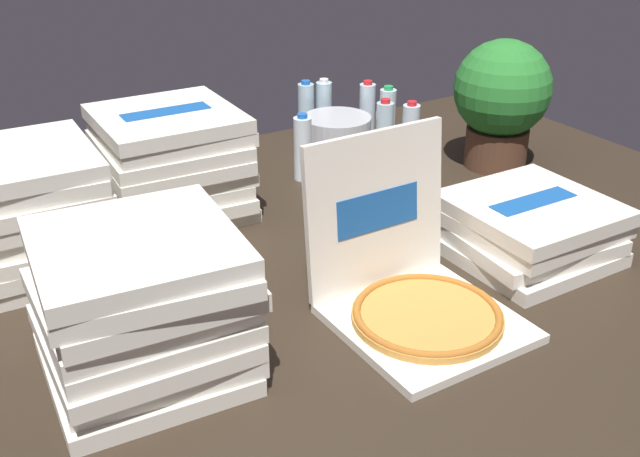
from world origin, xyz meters
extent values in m
cube|color=#2D2319|center=(0.00, 0.00, -0.01)|extent=(3.20, 2.40, 0.02)
cube|color=silver|center=(0.12, -0.27, 0.01)|extent=(0.42, 0.42, 0.02)
cylinder|color=#C6893D|center=(0.12, -0.27, 0.03)|extent=(0.38, 0.38, 0.02)
torus|color=#A96324|center=(0.12, -0.27, 0.04)|extent=(0.37, 0.37, 0.02)
cube|color=silver|center=(0.12, -0.04, 0.23)|extent=(0.42, 0.06, 0.42)
cube|color=#19519E|center=(0.12, -0.05, 0.23)|extent=(0.25, 0.01, 0.10)
cube|color=silver|center=(-0.66, 0.56, 0.02)|extent=(0.44, 0.44, 0.04)
cube|color=#19519E|center=(-0.66, 0.56, 0.04)|extent=(0.28, 0.09, 0.00)
cube|color=silver|center=(-0.64, 0.56, 0.06)|extent=(0.43, 0.43, 0.04)
cube|color=#19519E|center=(-0.64, 0.56, 0.09)|extent=(0.27, 0.08, 0.00)
cube|color=silver|center=(-0.65, 0.55, 0.11)|extent=(0.45, 0.45, 0.04)
cube|color=#19519E|center=(-0.65, 0.55, 0.13)|extent=(0.28, 0.10, 0.00)
cube|color=silver|center=(-0.65, 0.57, 0.15)|extent=(0.47, 0.47, 0.04)
cube|color=silver|center=(-0.65, 0.57, 0.19)|extent=(0.44, 0.44, 0.04)
cube|color=#19519E|center=(-0.65, 0.57, 0.22)|extent=(0.28, 0.09, 0.00)
cube|color=silver|center=(-0.64, 0.56, 0.24)|extent=(0.44, 0.44, 0.04)
cube|color=silver|center=(-0.64, 0.57, 0.28)|extent=(0.46, 0.46, 0.04)
cube|color=#19519E|center=(-0.64, 0.57, 0.30)|extent=(0.28, 0.10, 0.00)
cube|color=silver|center=(-0.64, 0.57, 0.32)|extent=(0.44, 0.44, 0.04)
cube|color=silver|center=(0.60, -0.13, 0.02)|extent=(0.42, 0.42, 0.04)
cube|color=#19519E|center=(0.60, -0.13, 0.04)|extent=(0.27, 0.08, 0.00)
cube|color=silver|center=(0.60, -0.11, 0.06)|extent=(0.45, 0.45, 0.04)
cube|color=silver|center=(0.61, -0.12, 0.11)|extent=(0.42, 0.42, 0.04)
cube|color=silver|center=(0.61, -0.13, 0.15)|extent=(0.42, 0.42, 0.04)
cube|color=#19519E|center=(0.61, -0.13, 0.17)|extent=(0.27, 0.08, 0.00)
cube|color=silver|center=(-0.54, -0.07, 0.02)|extent=(0.45, 0.45, 0.04)
cube|color=silver|center=(-0.52, -0.06, 0.06)|extent=(0.47, 0.47, 0.04)
cube|color=#19519E|center=(-0.52, -0.06, 0.09)|extent=(0.28, 0.11, 0.00)
cube|color=silver|center=(-0.53, -0.07, 0.11)|extent=(0.44, 0.44, 0.04)
cube|color=silver|center=(-0.53, -0.06, 0.15)|extent=(0.44, 0.44, 0.04)
cube|color=silver|center=(-0.53, -0.05, 0.19)|extent=(0.44, 0.44, 0.04)
cube|color=silver|center=(-0.52, -0.07, 0.24)|extent=(0.45, 0.45, 0.04)
cube|color=#19519E|center=(-0.52, -0.07, 0.26)|extent=(0.28, 0.10, 0.00)
cube|color=silver|center=(-0.52, -0.08, 0.28)|extent=(0.48, 0.48, 0.04)
cube|color=silver|center=(-0.53, -0.07, 0.32)|extent=(0.46, 0.46, 0.04)
cube|color=silver|center=(-0.15, 0.69, 0.02)|extent=(0.45, 0.45, 0.04)
cube|color=#19519E|center=(-0.15, 0.69, 0.04)|extent=(0.28, 0.09, 0.00)
cube|color=silver|center=(-0.16, 0.68, 0.06)|extent=(0.45, 0.45, 0.04)
cube|color=#19519E|center=(-0.16, 0.68, 0.09)|extent=(0.28, 0.09, 0.00)
cube|color=silver|center=(-0.16, 0.69, 0.11)|extent=(0.46, 0.46, 0.04)
cube|color=silver|center=(-0.15, 0.69, 0.15)|extent=(0.46, 0.46, 0.04)
cube|color=silver|center=(-0.16, 0.68, 0.19)|extent=(0.45, 0.45, 0.04)
cube|color=#19519E|center=(-0.16, 0.68, 0.22)|extent=(0.28, 0.09, 0.00)
cube|color=silver|center=(-0.16, 0.68, 0.24)|extent=(0.44, 0.44, 0.04)
cube|color=silver|center=(-0.15, 0.69, 0.28)|extent=(0.44, 0.44, 0.04)
cube|color=#19519E|center=(-0.15, 0.69, 0.30)|extent=(0.28, 0.09, 0.00)
cube|color=silver|center=(-0.16, 0.69, 0.32)|extent=(0.43, 0.43, 0.04)
cube|color=#19519E|center=(-0.16, 0.69, 0.34)|extent=(0.27, 0.09, 0.00)
cylinder|color=#B7BABF|center=(0.57, 0.83, 0.08)|extent=(0.26, 0.26, 0.16)
cylinder|color=silver|center=(0.69, 0.69, 0.11)|extent=(0.06, 0.06, 0.23)
cylinder|color=red|center=(0.69, 0.69, 0.24)|extent=(0.04, 0.04, 0.02)
cylinder|color=silver|center=(0.64, 1.04, 0.11)|extent=(0.06, 0.06, 0.23)
cylinder|color=white|center=(0.64, 1.04, 0.24)|extent=(0.04, 0.04, 0.02)
cylinder|color=silver|center=(0.77, 0.93, 0.11)|extent=(0.06, 0.06, 0.23)
cylinder|color=red|center=(0.77, 0.93, 0.24)|extent=(0.04, 0.04, 0.02)
cylinder|color=silver|center=(0.80, 0.83, 0.11)|extent=(0.06, 0.06, 0.23)
cylinder|color=#239951|center=(0.80, 0.83, 0.24)|extent=(0.04, 0.04, 0.02)
cylinder|color=silver|center=(0.56, 1.06, 0.11)|extent=(0.06, 0.06, 0.23)
cylinder|color=blue|center=(0.56, 1.06, 0.24)|extent=(0.04, 0.04, 0.02)
cylinder|color=silver|center=(0.75, 0.62, 0.11)|extent=(0.06, 0.06, 0.23)
cylinder|color=red|center=(0.75, 0.62, 0.24)|extent=(0.04, 0.04, 0.02)
cylinder|color=white|center=(0.34, 0.71, 0.11)|extent=(0.06, 0.06, 0.23)
cylinder|color=blue|center=(0.34, 0.71, 0.24)|extent=(0.04, 0.04, 0.02)
cylinder|color=#513323|center=(1.02, 0.44, 0.07)|extent=(0.23, 0.23, 0.15)
sphere|color=#27742B|center=(1.02, 0.44, 0.30)|extent=(0.35, 0.35, 0.35)
camera|label=1|loc=(-0.94, -1.47, 1.07)|focal=42.62mm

